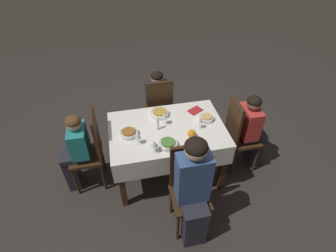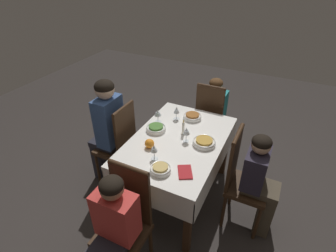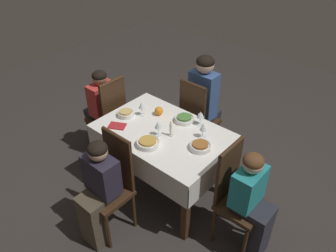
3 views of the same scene
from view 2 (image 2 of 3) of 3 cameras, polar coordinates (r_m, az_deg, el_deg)
The scene contains 21 objects.
ground_plane at distance 3.02m, azimuth 1.86°, elevation -14.53°, with size 8.00×8.00×0.00m, color #332D2B.
dining_table at distance 2.58m, azimuth 2.11°, elevation -4.82°, with size 1.27×0.84×0.75m.
chair_north at distance 2.85m, azimuth -10.50°, elevation -3.68°, with size 0.36×0.36×1.01m.
chair_east at distance 3.29m, azimuth 9.21°, elevation 1.87°, with size 0.36×0.36×1.01m.
chair_south at distance 2.50m, azimuth 15.67°, elevation -10.76°, with size 0.36×0.36×1.01m.
chair_west at distance 2.14m, azimuth -9.10°, elevation -19.44°, with size 0.36×0.36×1.01m.
person_adult_denim at distance 2.84m, azimuth -13.25°, elevation -0.25°, with size 0.30×0.34×1.25m.
person_child_teal at distance 3.41m, azimuth 10.10°, elevation 3.39°, with size 0.33×0.30×1.02m.
person_child_dark at distance 2.48m, azimuth 19.45°, elevation -11.31°, with size 0.30×0.33×1.04m.
person_child_red at distance 2.04m, azimuth -11.89°, elevation -21.93°, with size 0.33×0.30×1.06m.
bowl_north at distance 2.63m, azimuth -2.63°, elevation -0.47°, with size 0.20×0.20×0.06m.
wine_glass_north at distance 2.72m, azimuth -2.23°, elevation 2.79°, with size 0.07×0.07×0.15m.
bowl_east at distance 2.83m, azimuth 5.33°, elevation 2.10°, with size 0.19×0.19×0.06m.
wine_glass_east at distance 2.77m, azimuth 1.88°, elevation 3.39°, with size 0.07×0.07×0.15m.
bowl_south at distance 2.46m, azimuth 7.87°, elevation -3.48°, with size 0.21×0.21×0.06m.
wine_glass_south at distance 2.43m, azimuth 4.04°, elevation -1.18°, with size 0.07×0.07×0.15m.
bowl_west at distance 2.15m, azimuth -1.66°, elevation -9.31°, with size 0.17×0.17×0.06m.
wine_glass_west at distance 2.22m, azimuth -3.05°, elevation -5.01°, with size 0.06×0.06×0.15m.
candle_centerpiece at distance 2.55m, azimuth 3.32°, elevation -0.64°, with size 0.05×0.05×0.17m.
orange_fruit at distance 2.39m, azimuth -4.05°, elevation -3.83°, with size 0.09×0.09×0.09m, color orange.
napkin_red_folded at distance 2.16m, azimuth 3.73°, elevation -9.95°, with size 0.20×0.18×0.01m.
Camera 2 is at (-1.86, -0.80, 2.23)m, focal length 28.00 mm.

